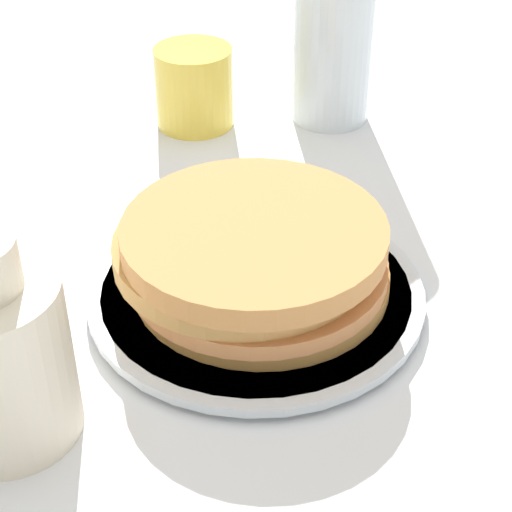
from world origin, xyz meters
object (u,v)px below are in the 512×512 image
(water_bottle_near, at_px, (335,11))
(plate, at_px, (256,293))
(juice_glass, at_px, (194,87))
(pancake_stack, at_px, (254,255))

(water_bottle_near, bearing_deg, plate, -123.73)
(plate, xyz_separation_m, juice_glass, (0.04, 0.28, 0.03))
(pancake_stack, relative_size, juice_glass, 2.52)
(water_bottle_near, bearing_deg, juice_glass, 166.26)
(plate, relative_size, water_bottle_near, 1.05)
(plate, bearing_deg, water_bottle_near, 56.27)
(pancake_stack, height_order, water_bottle_near, water_bottle_near)
(pancake_stack, relative_size, water_bottle_near, 0.85)
(pancake_stack, bearing_deg, juice_glass, 82.05)
(plate, distance_m, juice_glass, 0.29)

